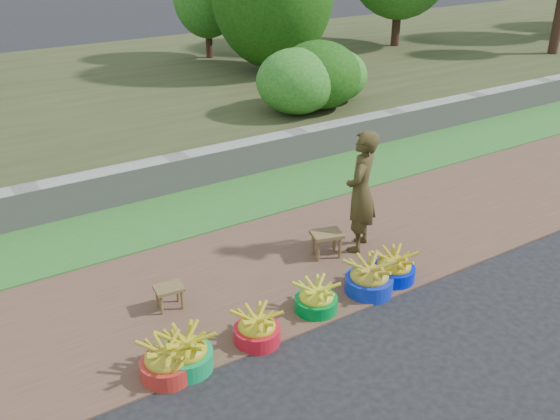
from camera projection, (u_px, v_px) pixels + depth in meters
ground_plane at (339, 319)px, 6.65m from camera, size 120.00×120.00×0.00m
dirt_shoulder at (276, 268)px, 7.59m from camera, size 80.00×2.50×0.02m
grass_verge at (203, 208)px, 9.10m from camera, size 80.00×1.50×0.04m
retaining_wall at (178, 173)px, 9.64m from camera, size 80.00×0.35×0.55m
earth_bank at (83, 102)px, 13.36m from camera, size 80.00×10.00×0.50m
basin_a at (166, 361)px, 5.77m from camera, size 0.50×0.50×0.37m
basin_b at (185, 353)px, 5.87m from camera, size 0.52×0.52×0.39m
basin_c at (257, 328)px, 6.24m from camera, size 0.48×0.48×0.35m
basin_d at (316, 299)px, 6.72m from camera, size 0.47×0.47×0.35m
basin_e at (369, 278)px, 7.04m from camera, size 0.55×0.55×0.41m
basin_f at (394, 268)px, 7.28m from camera, size 0.51×0.51×0.38m
stool_left at (169, 291)px, 6.72m from camera, size 0.33×0.27×0.27m
stool_right at (327, 237)px, 7.72m from camera, size 0.44×0.38×0.33m
vendor_woman at (361, 191)px, 7.70m from camera, size 0.68×0.64×1.57m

